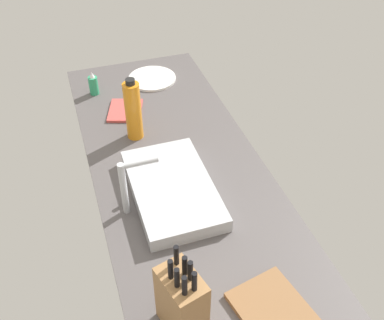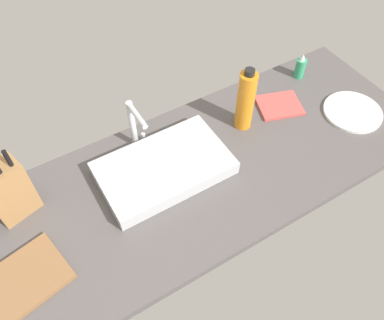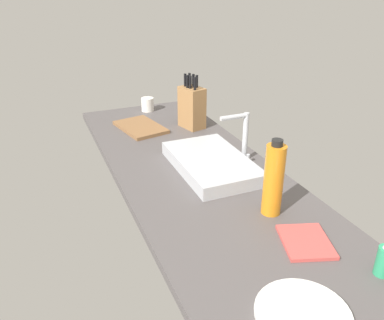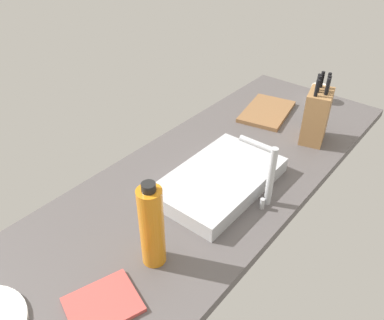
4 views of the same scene
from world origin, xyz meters
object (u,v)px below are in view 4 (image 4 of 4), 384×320
Objects in this scene: knife_block at (317,116)px; coffee_mug at (318,93)px; sink_basin at (220,180)px; faucet at (267,170)px; water_bottle at (152,226)px; dish_towel at (103,305)px; cutting_board at (267,112)px.

coffee_mug is (-35.65, -13.99, -7.39)cm from knife_block.
knife_block is (-49.81, 11.81, 8.60)cm from sink_basin.
faucet is 47.27cm from knife_block.
knife_block is 88.59cm from water_bottle.
faucet is 42.70cm from water_bottle.
knife_block is at bearing 176.64° from dish_towel.
sink_basin is 40.17cm from water_bottle.
sink_basin is 85.49cm from coffee_mug.
faucet reaches higher than cutting_board.
coffee_mug is at bearing 155.71° from cutting_board.
dish_towel is 143.50cm from coffee_mug.
water_bottle reaches higher than sink_basin.
water_bottle is at bearing -19.47° from knife_block.
faucet reaches higher than coffee_mug.
cutting_board is 3.70× the size of coffee_mug.
cutting_board reaches higher than dish_towel.
sink_basin is 2.12× the size of faucet.
sink_basin is 59.75cm from cutting_board.
faucet is at bearing 170.13° from dish_towel.
coffee_mug is at bearing -176.67° from water_bottle.
dish_towel is (19.30, 0.45, -12.48)cm from water_bottle.
cutting_board is (-8.10, -26.43, -10.48)cm from knife_block.
cutting_board is 117.44cm from dish_towel.
knife_block is 29.56cm from cutting_board.
knife_block is at bearing 72.97° from cutting_board.
dish_towel is at bearing 1.34° from water_bottle.
water_bottle is at bearing 3.33° from coffee_mug.
coffee_mug is at bearing -178.53° from sink_basin.
water_bottle reaches higher than dish_towel.
knife_block reaches higher than sink_basin.
faucet is 64.27cm from cutting_board.
knife_block reaches higher than cutting_board.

